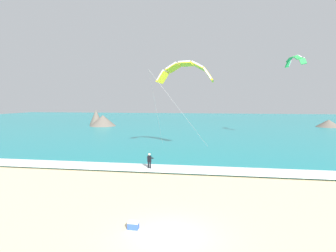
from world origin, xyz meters
TOP-DOWN VIEW (x-y plane):
  - ground_plane at (0.00, 0.00)m, footprint 200.00×200.00m
  - sea at (0.00, 71.80)m, footprint 200.00×120.00m
  - surf_foam at (0.00, 12.80)m, footprint 200.00×3.06m
  - surfboard at (-3.96, 12.62)m, footprint 0.85×1.47m
  - kitesurfer at (-3.95, 12.64)m, footprint 0.63×0.62m
  - kite_primary at (-1.44, 21.38)m, footprint 7.27×9.91m
  - kite_distant at (15.23, 37.11)m, footprint 2.42×4.82m
  - headland_left at (-26.81, 55.76)m, footprint 8.27×7.81m
  - cooler_box at (-2.00, 0.41)m, footprint 0.58×0.38m

SIDE VIEW (x-z plane):
  - ground_plane at x=0.00m, z-range 0.00..0.00m
  - surfboard at x=-3.96m, z-range -0.02..0.07m
  - sea at x=0.00m, z-range 0.00..0.20m
  - cooler_box at x=-2.00m, z-range 0.00..0.40m
  - surf_foam at x=0.00m, z-range 0.20..0.24m
  - kitesurfer at x=-3.95m, z-range 0.10..1.79m
  - headland_left at x=-26.81m, z-range -0.51..3.92m
  - kite_primary at x=-1.44m, z-range 5.27..15.57m
  - kite_distant at x=15.23m, z-range 12.57..14.40m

